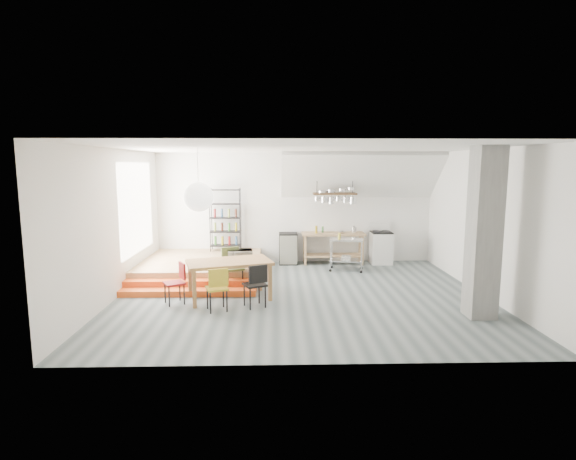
{
  "coord_description": "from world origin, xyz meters",
  "views": [
    {
      "loc": [
        -0.55,
        -9.61,
        2.85
      ],
      "look_at": [
        -0.27,
        0.8,
        1.34
      ],
      "focal_mm": 28.0,
      "sensor_mm": 36.0,
      "label": 1
    }
  ],
  "objects_px": {
    "rolling_cart": "(346,250)",
    "mini_fridge": "(288,248)",
    "dining_table": "(229,265)",
    "stove": "(381,247)"
  },
  "relations": [
    {
      "from": "dining_table",
      "to": "mini_fridge",
      "type": "height_order",
      "value": "mini_fridge"
    },
    {
      "from": "rolling_cart",
      "to": "dining_table",
      "type": "bearing_deg",
      "value": -127.49
    },
    {
      "from": "rolling_cart",
      "to": "mini_fridge",
      "type": "bearing_deg",
      "value": 160.66
    },
    {
      "from": "stove",
      "to": "rolling_cart",
      "type": "distance_m",
      "value": 1.46
    },
    {
      "from": "stove",
      "to": "mini_fridge",
      "type": "xyz_separation_m",
      "value": [
        -2.7,
        0.04,
        -0.03
      ]
    },
    {
      "from": "rolling_cart",
      "to": "mini_fridge",
      "type": "height_order",
      "value": "mini_fridge"
    },
    {
      "from": "stove",
      "to": "dining_table",
      "type": "bearing_deg",
      "value": -140.1
    },
    {
      "from": "rolling_cart",
      "to": "mini_fridge",
      "type": "relative_size",
      "value": 1.07
    },
    {
      "from": "rolling_cart",
      "to": "stove",
      "type": "bearing_deg",
      "value": 49.55
    },
    {
      "from": "stove",
      "to": "dining_table",
      "type": "height_order",
      "value": "stove"
    }
  ]
}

